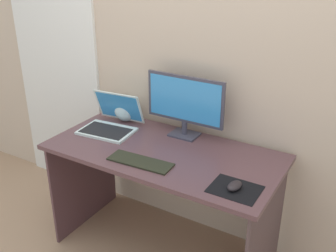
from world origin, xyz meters
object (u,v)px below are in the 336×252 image
object	(u,v)px
laptop	(111,123)
keyboard_external	(140,162)
fishbowl	(126,110)
mouse	(235,186)
monitor	(185,103)

from	to	relation	value
laptop	keyboard_external	xyz separation A→B (m)	(0.42, -0.27, -0.04)
laptop	keyboard_external	size ratio (longest dim) A/B	0.99
keyboard_external	fishbowl	bearing A→B (deg)	130.16
laptop	mouse	world-z (taller)	laptop
monitor	mouse	world-z (taller)	monitor
monitor	fishbowl	xyz separation A→B (m)	(-0.47, 0.01, -0.15)
keyboard_external	laptop	bearing A→B (deg)	143.75
keyboard_external	mouse	size ratio (longest dim) A/B	3.79
fishbowl	mouse	world-z (taller)	fishbowl
laptop	mouse	size ratio (longest dim) A/B	3.74
monitor	keyboard_external	distance (m)	0.49
keyboard_external	mouse	bearing A→B (deg)	-1.66
laptop	fishbowl	distance (m)	0.18
fishbowl	keyboard_external	world-z (taller)	fishbowl
fishbowl	keyboard_external	size ratio (longest dim) A/B	0.43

